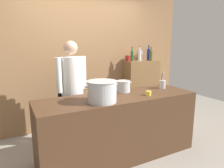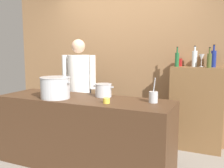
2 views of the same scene
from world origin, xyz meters
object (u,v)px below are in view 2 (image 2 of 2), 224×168
at_px(butter_jar, 106,101).
at_px(wine_bottle_clear, 195,58).
at_px(wine_bottle_green, 177,59).
at_px(wine_bottle_cobalt, 213,58).
at_px(chef, 79,84).
at_px(utensil_crock, 153,97).
at_px(stockpot_small, 103,90).
at_px(stockpot_large, 55,88).
at_px(wine_bottle_olive, 209,60).
at_px(wine_glass_wide, 202,57).
at_px(spice_tin_red, 179,62).

distance_m(butter_jar, wine_bottle_clear, 1.63).
relative_size(wine_bottle_green, wine_bottle_cobalt, 0.91).
xyz_separation_m(chef, utensil_crock, (1.34, -0.55, 0.00)).
bearing_deg(wine_bottle_cobalt, butter_jar, -127.33).
distance_m(utensil_crock, butter_jar, 0.55).
relative_size(stockpot_small, wine_bottle_green, 0.96).
bearing_deg(wine_bottle_green, stockpot_large, -134.98).
bearing_deg(wine_bottle_green, chef, -161.74).
relative_size(wine_bottle_olive, wine_glass_wide, 1.52).
xyz_separation_m(stockpot_small, wine_bottle_green, (0.76, 0.93, 0.38)).
height_order(utensil_crock, wine_bottle_green, wine_bottle_green).
relative_size(stockpot_large, stockpot_small, 1.54).
relative_size(wine_glass_wide, spice_tin_red, 1.66).
bearing_deg(stockpot_large, wine_glass_wide, 41.11).
bearing_deg(wine_glass_wide, chef, -161.21).
relative_size(utensil_crock, butter_jar, 3.67).
distance_m(chef, wine_glass_wide, 1.89).
relative_size(wine_bottle_olive, spice_tin_red, 2.51).
xyz_separation_m(wine_glass_wide, spice_tin_red, (-0.32, 0.00, -0.08)).
xyz_separation_m(utensil_crock, wine_glass_wide, (0.40, 1.14, 0.42)).
height_order(stockpot_large, stockpot_small, stockpot_large).
height_order(wine_bottle_olive, wine_bottle_clear, wine_bottle_clear).
bearing_deg(wine_bottle_clear, chef, -161.82).
height_order(wine_bottle_green, wine_bottle_clear, wine_bottle_clear).
xyz_separation_m(utensil_crock, wine_bottle_olive, (0.52, 0.98, 0.39)).
bearing_deg(chef, stockpot_small, 128.11).
relative_size(stockpot_large, wine_bottle_olive, 1.52).
bearing_deg(wine_bottle_clear, stockpot_small, -134.79).
bearing_deg(butter_jar, wine_bottle_olive, 50.97).
relative_size(wine_bottle_clear, wine_glass_wide, 1.63).
bearing_deg(spice_tin_red, stockpot_large, -132.45).
relative_size(butter_jar, wine_bottle_green, 0.27).
xyz_separation_m(stockpot_large, wine_bottle_green, (1.27, 1.27, 0.33)).
bearing_deg(chef, utensil_crock, 141.22).
distance_m(wine_bottle_clear, wine_glass_wide, 0.11).
height_order(wine_bottle_olive, wine_glass_wide, wine_bottle_olive).
height_order(stockpot_large, wine_bottle_cobalt, wine_bottle_cobalt).
xyz_separation_m(stockpot_large, wine_bottle_clear, (1.51, 1.35, 0.34)).
height_order(chef, wine_glass_wide, chef).
xyz_separation_m(stockpot_small, wine_bottle_olive, (1.21, 0.89, 0.37)).
distance_m(wine_bottle_cobalt, wine_glass_wide, 0.17).
bearing_deg(wine_bottle_olive, butter_jar, -129.03).
xyz_separation_m(chef, wine_glass_wide, (1.75, 0.59, 0.42)).
bearing_deg(utensil_crock, spice_tin_red, 86.02).
height_order(stockpot_small, utensil_crock, utensil_crock).
relative_size(utensil_crock, wine_bottle_olive, 1.02).
height_order(chef, spice_tin_red, chef).
relative_size(stockpot_small, wine_glass_wide, 1.49).
relative_size(stockpot_large, spice_tin_red, 3.82).
xyz_separation_m(stockpot_small, wine_glass_wide, (1.09, 1.06, 0.40)).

